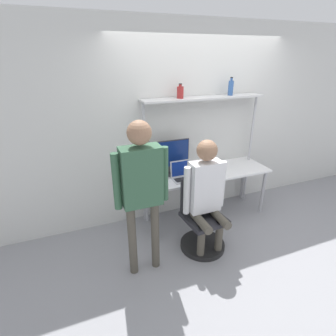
{
  "coord_description": "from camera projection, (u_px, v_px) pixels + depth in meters",
  "views": [
    {
      "loc": [
        -1.75,
        -2.65,
        2.25
      ],
      "look_at": [
        -0.76,
        -0.11,
        1.08
      ],
      "focal_mm": 28.0,
      "sensor_mm": 36.0,
      "label": 1
    }
  ],
  "objects": [
    {
      "name": "ground_plane",
      "position": [
        214.0,
        227.0,
        3.74
      ],
      "size": [
        12.0,
        12.0,
        0.0
      ],
      "primitive_type": "plane",
      "color": "gray"
    },
    {
      "name": "wall_back",
      "position": [
        197.0,
        123.0,
        3.77
      ],
      "size": [
        8.0,
        0.06,
        2.7
      ],
      "color": "silver",
      "rests_on": "ground_plane"
    },
    {
      "name": "desk",
      "position": [
        206.0,
        176.0,
        3.76
      ],
      "size": [
        1.83,
        0.61,
        0.73
      ],
      "color": "white",
      "rests_on": "ground_plane"
    },
    {
      "name": "shelf_unit",
      "position": [
        204.0,
        116.0,
        3.57
      ],
      "size": [
        1.74,
        0.26,
        1.74
      ],
      "color": "silver",
      "rests_on": "ground_plane"
    },
    {
      "name": "monitor",
      "position": [
        170.0,
        156.0,
        3.57
      ],
      "size": [
        0.55,
        0.23,
        0.48
      ],
      "color": "#333338",
      "rests_on": "desk"
    },
    {
      "name": "laptop",
      "position": [
        182.0,
        174.0,
        3.51
      ],
      "size": [
        0.29,
        0.23,
        0.23
      ],
      "color": "#BCBCC1",
      "rests_on": "desk"
    },
    {
      "name": "cell_phone",
      "position": [
        203.0,
        177.0,
        3.55
      ],
      "size": [
        0.07,
        0.15,
        0.01
      ],
      "color": "black",
      "rests_on": "desk"
    },
    {
      "name": "office_chair",
      "position": [
        202.0,
        227.0,
        3.28
      ],
      "size": [
        0.56,
        0.56,
        0.91
      ],
      "color": "black",
      "rests_on": "ground_plane"
    },
    {
      "name": "person_seated",
      "position": [
        206.0,
        189.0,
        3.02
      ],
      "size": [
        0.54,
        0.48,
        1.41
      ],
      "color": "#4C473D",
      "rests_on": "ground_plane"
    },
    {
      "name": "person_standing",
      "position": [
        141.0,
        182.0,
        2.58
      ],
      "size": [
        0.56,
        0.23,
        1.72
      ],
      "color": "#4C473D",
      "rests_on": "ground_plane"
    },
    {
      "name": "bottle_red",
      "position": [
        180.0,
        92.0,
        3.32
      ],
      "size": [
        0.09,
        0.09,
        0.18
      ],
      "color": "maroon",
      "rests_on": "shelf_unit"
    },
    {
      "name": "bottle_blue",
      "position": [
        231.0,
        88.0,
        3.56
      ],
      "size": [
        0.07,
        0.07,
        0.24
      ],
      "color": "#335999",
      "rests_on": "shelf_unit"
    }
  ]
}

